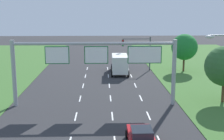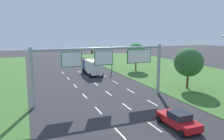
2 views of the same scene
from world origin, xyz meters
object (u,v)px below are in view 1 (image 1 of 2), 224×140
car_near_red (141,138)px  sign_gantry (98,60)px  traffic_light_mast (138,47)px  box_truck (119,63)px  roadside_tree_far (184,47)px

car_near_red → sign_gantry: bearing=107.4°
sign_gantry → traffic_light_mast: 19.74m
box_truck → sign_gantry: size_ratio=0.42×
box_truck → traffic_light_mast: bearing=35.4°
car_near_red → box_truck: size_ratio=0.61×
sign_gantry → roadside_tree_far: bearing=51.8°
box_truck → traffic_light_mast: (3.23, 2.21, 2.21)m
car_near_red → roadside_tree_far: 30.01m
traffic_light_mast → car_near_red: bearing=-96.1°
box_truck → roadside_tree_far: bearing=6.9°
sign_gantry → roadside_tree_far: size_ratio=2.82×
car_near_red → sign_gantry: size_ratio=0.26×
car_near_red → box_truck: (-0.12, 26.86, 0.90)m
sign_gantry → traffic_light_mast: size_ratio=3.08×
traffic_light_mast → roadside_tree_far: size_ratio=0.91×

